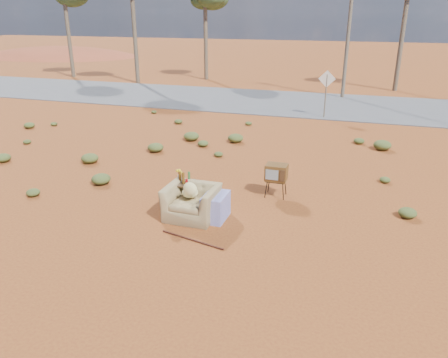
% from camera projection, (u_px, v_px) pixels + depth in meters
% --- Properties ---
extents(ground, '(140.00, 140.00, 0.00)m').
position_uv_depth(ground, '(208.00, 224.00, 10.28)').
color(ground, brown).
rests_on(ground, ground).
extents(highway, '(140.00, 7.00, 0.04)m').
position_uv_depth(highway, '(301.00, 103.00, 23.60)').
color(highway, '#565659').
rests_on(highway, ground).
extents(dirt_mound, '(26.00, 18.00, 2.00)m').
position_uv_depth(dirt_mound, '(59.00, 56.00, 49.02)').
color(dirt_mound, '#973E24').
rests_on(dirt_mound, ground).
extents(armchair, '(1.44, 0.91, 1.07)m').
position_uv_depth(armchair, '(196.00, 199.00, 10.41)').
color(armchair, '#8F794E').
rests_on(armchair, ground).
extents(tv_unit, '(0.56, 0.46, 0.90)m').
position_uv_depth(tv_unit, '(276.00, 173.00, 11.57)').
color(tv_unit, black).
rests_on(tv_unit, ground).
extents(side_table, '(0.62, 0.62, 1.01)m').
position_uv_depth(side_table, '(183.00, 181.00, 10.81)').
color(side_table, '#3C2A15').
rests_on(side_table, ground).
extents(rusty_bar, '(1.57, 0.41, 0.04)m').
position_uv_depth(rusty_bar, '(192.00, 240.00, 9.51)').
color(rusty_bar, '#471B13').
rests_on(rusty_bar, ground).
extents(road_sign, '(0.78, 0.06, 2.19)m').
position_uv_depth(road_sign, '(326.00, 85.00, 19.98)').
color(road_sign, brown).
rests_on(road_sign, ground).
extents(utility_pole_center, '(1.40, 0.20, 8.00)m').
position_uv_depth(utility_pole_center, '(349.00, 22.00, 23.77)').
color(utility_pole_center, brown).
rests_on(utility_pole_center, ground).
extents(scrub_patch, '(17.49, 8.07, 0.33)m').
position_uv_depth(scrub_patch, '(229.00, 159.00, 14.38)').
color(scrub_patch, '#455424').
rests_on(scrub_patch, ground).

